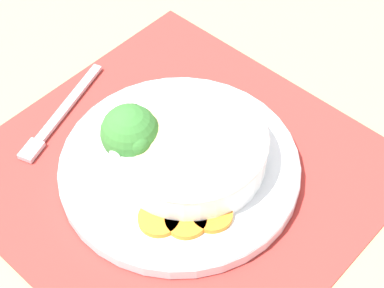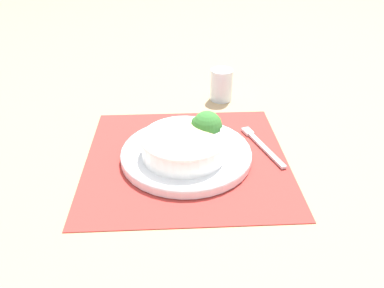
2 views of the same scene
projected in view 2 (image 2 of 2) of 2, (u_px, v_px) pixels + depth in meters
The scene contains 10 objects.
ground_plane at pixel (186, 159), 0.85m from camera, with size 4.00×4.00×0.00m, color tan.
placemat at pixel (186, 158), 0.85m from camera, with size 0.49×0.48×0.00m.
plate at pixel (186, 153), 0.84m from camera, with size 0.29×0.29×0.02m.
bowl at pixel (184, 143), 0.81m from camera, with size 0.19×0.19×0.06m.
broccoli_floret at pixel (207, 126), 0.84m from camera, with size 0.07×0.07×0.08m.
carrot_slice_near at pixel (169, 133), 0.90m from camera, with size 0.05×0.05×0.01m.
carrot_slice_middle at pixel (159, 138), 0.88m from camera, with size 0.05×0.05×0.01m.
carrot_slice_far at pixel (152, 144), 0.86m from camera, with size 0.05×0.05×0.01m.
water_glass at pixel (221, 86), 1.09m from camera, with size 0.06×0.06×0.09m.
fork at pixel (259, 143), 0.89m from camera, with size 0.06×0.18×0.01m.
Camera 2 is at (-0.09, -0.69, 0.48)m, focal length 35.00 mm.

